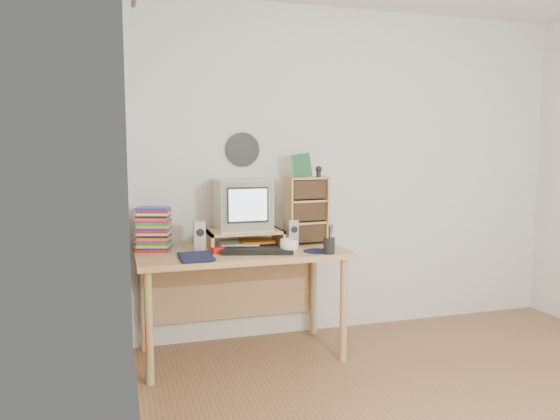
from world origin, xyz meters
TOP-DOWN VIEW (x-y plane):
  - back_wall at (0.00, 1.75)m, footprint 3.50×0.00m
  - left_wall at (-1.75, 0.00)m, footprint 0.00×3.50m
  - curtain at (-1.71, 0.48)m, footprint 0.00×2.20m
  - wall_disc at (-0.93, 1.73)m, footprint 0.25×0.02m
  - desk at (-1.03, 1.44)m, footprint 1.40×0.70m
  - monitor_riser at (-0.98, 1.48)m, footprint 0.52×0.30m
  - crt_monitor at (-0.97, 1.53)m, footprint 0.37×0.37m
  - speaker_left at (-1.31, 1.42)m, footprint 0.08×0.08m
  - speaker_right at (-0.64, 1.44)m, footprint 0.07×0.07m
  - keyboard at (-0.95, 1.24)m, footprint 0.50×0.28m
  - dvd_stack at (-1.60, 1.51)m, footprint 0.24×0.20m
  - cd_rack at (-0.52, 1.49)m, footprint 0.30×0.18m
  - mug at (-0.75, 1.17)m, footprint 0.15×0.15m
  - diary at (-1.47, 1.17)m, footprint 0.25×0.19m
  - mousepad at (-0.55, 1.17)m, footprint 0.24×0.24m
  - pen_cup at (-0.51, 1.07)m, footprint 0.09×0.09m
  - papers at (-0.97, 1.51)m, footprint 0.28×0.21m
  - red_box at (-1.20, 1.30)m, footprint 0.09×0.07m
  - game_box at (-0.55, 1.49)m, footprint 0.13×0.06m
  - webcam at (-0.44, 1.45)m, footprint 0.05×0.05m

SIDE VIEW (x-z plane):
  - desk at x=-1.03m, z-range 0.24..0.99m
  - mousepad at x=-0.55m, z-range 0.75..0.75m
  - keyboard at x=-0.95m, z-range 0.75..0.78m
  - papers at x=-0.97m, z-range 0.75..0.79m
  - red_box at x=-1.20m, z-range 0.75..0.79m
  - diary at x=-1.47m, z-range 0.75..0.80m
  - mug at x=-0.75m, z-range 0.75..0.85m
  - pen_cup at x=-0.51m, z-range 0.75..0.90m
  - speaker_right at x=-0.64m, z-range 0.75..0.94m
  - monitor_riser at x=-0.98m, z-range 0.78..0.90m
  - speaker_left at x=-1.31m, z-range 0.75..0.96m
  - dvd_stack at x=-1.60m, z-range 0.75..1.05m
  - cd_rack at x=-0.52m, z-range 0.75..1.23m
  - crt_monitor at x=-0.97m, z-range 0.87..1.22m
  - curtain at x=-1.71m, z-range 0.05..2.25m
  - back_wall at x=0.00m, z-range -0.50..3.00m
  - left_wall at x=-1.75m, z-range -0.50..3.00m
  - webcam at x=-0.44m, z-range 1.23..1.32m
  - game_box at x=-0.55m, z-range 1.23..1.40m
  - wall_disc at x=-0.93m, z-range 1.30..1.55m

